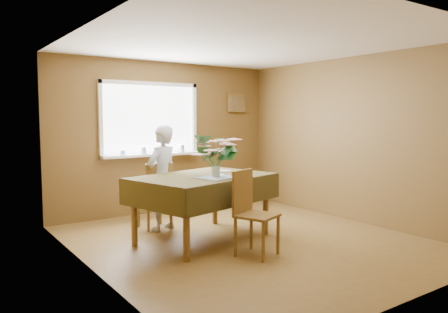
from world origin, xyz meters
TOP-DOWN VIEW (x-y plane):
  - floor at (0.00, 0.00)m, footprint 4.50×4.50m
  - ceiling at (0.00, 0.00)m, footprint 4.50×4.50m
  - wall_back at (0.00, 2.25)m, footprint 4.00×0.00m
  - wall_front at (0.00, -2.25)m, footprint 4.00×0.00m
  - wall_left at (-2.00, 0.00)m, footprint 0.00×4.50m
  - wall_right at (2.00, 0.00)m, footprint 0.00×4.50m
  - window_assembly at (-0.29, 2.20)m, footprint 1.72×0.20m
  - spoon_rack at (1.45, 2.22)m, footprint 0.44×0.05m
  - dining_table at (-0.45, 0.38)m, footprint 1.96×1.56m
  - chair_far at (-0.69, 1.23)m, footprint 0.42×0.42m
  - chair_near at (-0.32, -0.44)m, footprint 0.54×0.54m
  - seated_woman at (-0.64, 1.15)m, footprint 0.63×0.53m
  - flower_bouquet at (-0.38, 0.19)m, footprint 0.56×0.56m
  - side_plate at (0.00, 0.57)m, footprint 0.25×0.25m
  - table_knife at (-0.19, 0.14)m, footprint 0.04×0.20m

SIDE VIEW (x-z plane):
  - floor at x=0.00m, z-range 0.00..0.00m
  - chair_far at x=-0.69m, z-range 0.04..0.99m
  - chair_near at x=-0.32m, z-range 0.04..1.02m
  - dining_table at x=-0.45m, z-range 0.31..1.16m
  - seated_woman at x=-0.64m, z-range 0.00..1.48m
  - side_plate at x=0.00m, z-range 0.84..0.85m
  - table_knife at x=-0.19m, z-range 0.85..0.85m
  - flower_bouquet at x=-0.38m, z-range 0.91..1.39m
  - wall_back at x=0.00m, z-range -0.75..3.25m
  - wall_front at x=0.00m, z-range -0.75..3.25m
  - wall_left at x=-2.00m, z-range -1.00..3.50m
  - wall_right at x=2.00m, z-range -1.00..3.50m
  - window_assembly at x=-0.29m, z-range 0.75..1.97m
  - spoon_rack at x=1.45m, z-range 1.69..2.02m
  - ceiling at x=0.00m, z-range 2.50..2.50m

